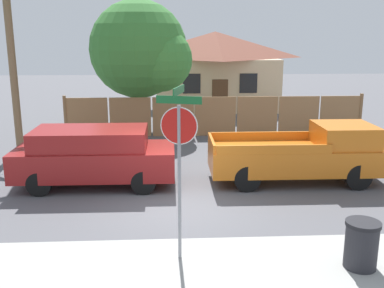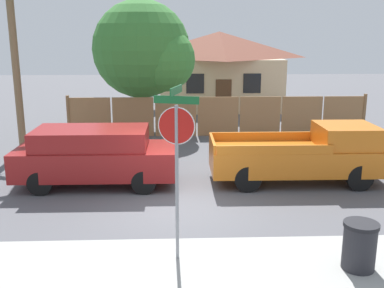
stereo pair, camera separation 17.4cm
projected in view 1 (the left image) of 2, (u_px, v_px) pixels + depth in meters
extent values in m
plane|color=#56565B|center=(177.00, 206.00, 12.05)|extent=(80.00, 80.00, 0.00)
cube|color=#A3A39E|center=(182.00, 276.00, 8.56)|extent=(36.00, 3.20, 0.01)
cube|color=#997047|center=(87.00, 118.00, 19.90)|extent=(1.83, 0.06, 1.76)
cube|color=#997047|center=(130.00, 117.00, 20.00)|extent=(1.83, 0.06, 1.76)
cube|color=#997047|center=(173.00, 117.00, 20.10)|extent=(1.83, 0.06, 1.76)
cube|color=#997047|center=(215.00, 116.00, 20.20)|extent=(1.83, 0.06, 1.76)
cube|color=#997047|center=(257.00, 116.00, 20.30)|extent=(1.83, 0.06, 1.76)
cube|color=#997047|center=(299.00, 115.00, 20.40)|extent=(1.83, 0.06, 1.76)
cube|color=#997047|center=(340.00, 115.00, 20.50)|extent=(1.83, 0.06, 1.76)
cube|color=brown|center=(65.00, 117.00, 19.84)|extent=(0.12, 0.12, 1.86)
cube|color=brown|center=(360.00, 114.00, 20.54)|extent=(0.12, 0.12, 1.86)
cube|color=beige|center=(215.00, 82.00, 28.14)|extent=(7.15, 5.76, 3.06)
pyramid|color=brown|center=(215.00, 45.00, 27.58)|extent=(7.72, 6.22, 1.57)
cube|color=black|center=(192.00, 84.00, 25.18)|extent=(1.00, 0.04, 1.10)
cube|color=black|center=(248.00, 83.00, 25.35)|extent=(1.00, 0.04, 1.10)
cube|color=brown|center=(220.00, 97.00, 25.45)|extent=(0.90, 0.04, 2.00)
cylinder|color=brown|center=(140.00, 109.00, 20.94)|extent=(0.40, 0.40, 2.17)
sphere|color=#387A33|center=(138.00, 49.00, 20.29)|extent=(4.41, 4.41, 4.41)
sphere|color=#3C8437|center=(160.00, 60.00, 19.91)|extent=(2.87, 2.87, 2.87)
cylinder|color=brown|center=(13.00, 69.00, 16.88)|extent=(0.28, 0.28, 6.44)
cube|color=maroon|center=(96.00, 161.00, 13.53)|extent=(4.77, 1.99, 0.85)
cube|color=maroon|center=(90.00, 138.00, 13.36)|extent=(3.34, 1.82, 0.57)
cube|color=black|center=(144.00, 138.00, 13.43)|extent=(0.07, 1.72, 0.48)
cylinder|color=black|center=(146.00, 165.00, 14.54)|extent=(0.70, 0.22, 0.70)
cylinder|color=black|center=(143.00, 182.00, 12.86)|extent=(0.70, 0.22, 0.70)
cylinder|color=black|center=(54.00, 166.00, 14.40)|extent=(0.70, 0.22, 0.70)
cylinder|color=black|center=(39.00, 184.00, 12.72)|extent=(0.70, 0.22, 0.70)
cube|color=orange|center=(296.00, 158.00, 13.86)|extent=(5.34, 1.91, 0.77)
cube|color=orange|center=(345.00, 135.00, 13.75)|extent=(1.72, 1.74, 0.67)
cube|color=orange|center=(262.00, 136.00, 14.55)|extent=(3.35, 0.10, 0.27)
cube|color=orange|center=(274.00, 150.00, 12.83)|extent=(3.35, 0.10, 0.27)
cube|color=orange|center=(212.00, 143.00, 13.61)|extent=(0.09, 1.78, 0.27)
cylinder|color=black|center=(338.00, 161.00, 14.82)|extent=(0.78, 0.22, 0.78)
cylinder|color=black|center=(358.00, 177.00, 13.22)|extent=(0.78, 0.22, 0.78)
cylinder|color=black|center=(239.00, 163.00, 14.67)|extent=(0.78, 0.22, 0.78)
cylinder|color=black|center=(247.00, 179.00, 13.06)|extent=(0.78, 0.22, 0.78)
cylinder|color=gray|center=(179.00, 184.00, 8.90)|extent=(0.07, 0.07, 3.18)
cylinder|color=red|center=(179.00, 126.00, 8.61)|extent=(0.68, 0.21, 0.70)
cylinder|color=white|center=(179.00, 126.00, 8.61)|extent=(0.72, 0.21, 0.74)
cube|color=#19602D|center=(179.00, 100.00, 8.49)|extent=(0.87, 0.26, 0.15)
cube|color=#19602D|center=(179.00, 90.00, 8.45)|extent=(0.24, 0.78, 0.15)
cylinder|color=#28282D|center=(361.00, 247.00, 8.78)|extent=(0.63, 0.63, 0.88)
cylinder|color=black|center=(363.00, 224.00, 8.67)|extent=(0.68, 0.68, 0.08)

